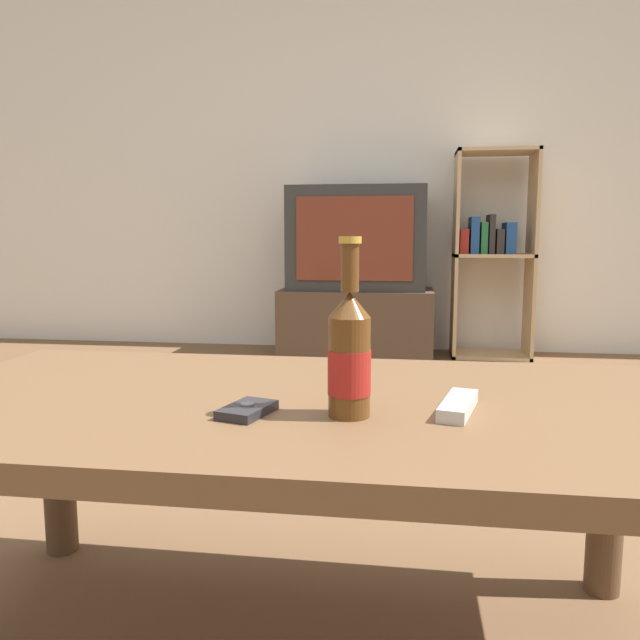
% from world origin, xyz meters
% --- Properties ---
extents(back_wall, '(8.00, 0.05, 2.60)m').
position_xyz_m(back_wall, '(0.00, 3.02, 1.30)').
color(back_wall, silver).
rests_on(back_wall, ground_plane).
extents(coffee_table, '(1.30, 0.68, 0.46)m').
position_xyz_m(coffee_table, '(0.00, 0.00, 0.40)').
color(coffee_table, brown).
rests_on(coffee_table, ground_plane).
extents(tv_stand, '(0.89, 0.49, 0.40)m').
position_xyz_m(tv_stand, '(-0.12, 2.71, 0.20)').
color(tv_stand, '#4C3828').
rests_on(tv_stand, ground_plane).
extents(television, '(0.79, 0.43, 0.60)m').
position_xyz_m(television, '(-0.12, 2.70, 0.70)').
color(television, '#2D2D2D').
rests_on(television, tv_stand).
extents(bookshelf, '(0.46, 0.30, 1.21)m').
position_xyz_m(bookshelf, '(0.66, 2.81, 0.64)').
color(bookshelf, tan).
rests_on(bookshelf, ground_plane).
extents(beer_bottle, '(0.06, 0.06, 0.26)m').
position_xyz_m(beer_bottle, '(0.11, -0.09, 0.55)').
color(beer_bottle, '#563314').
rests_on(beer_bottle, coffee_table).
extents(cell_phone, '(0.08, 0.11, 0.02)m').
position_xyz_m(cell_phone, '(-0.04, -0.11, 0.47)').
color(cell_phone, '#232328').
rests_on(cell_phone, coffee_table).
extents(remote_control, '(0.07, 0.15, 0.02)m').
position_xyz_m(remote_control, '(0.27, -0.05, 0.47)').
color(remote_control, beige).
rests_on(remote_control, coffee_table).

